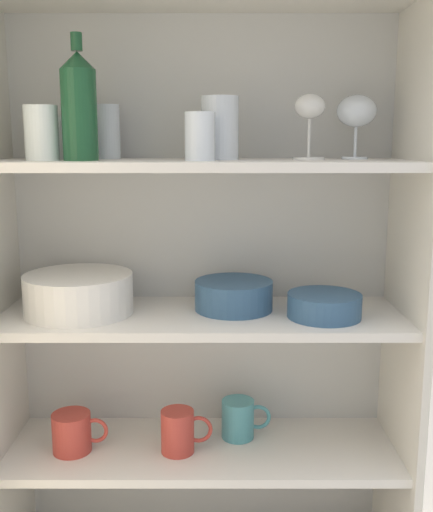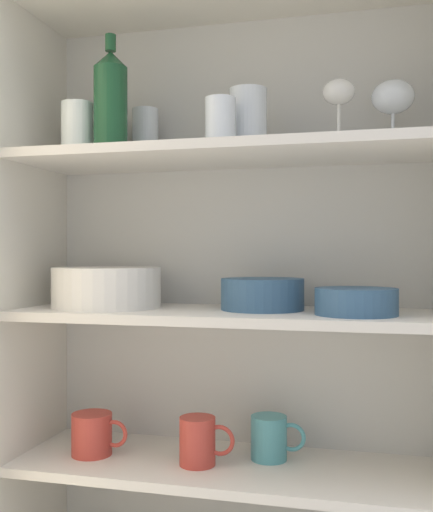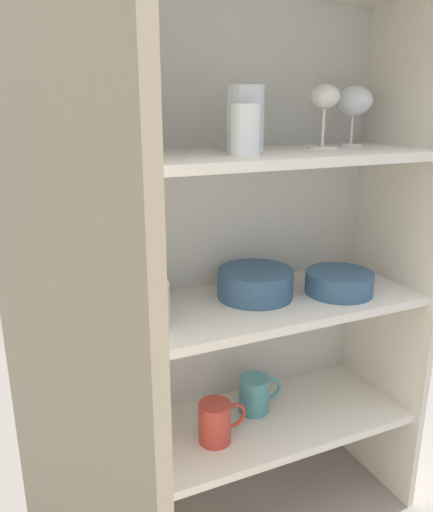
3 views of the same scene
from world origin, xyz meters
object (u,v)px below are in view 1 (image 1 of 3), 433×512
at_px(mixing_bowl_large, 236,294).
at_px(wine_bottle, 82,106).
at_px(plate_stack_white, 81,293).
at_px(serving_bowl_small, 327,304).
at_px(coffee_mug_primary, 75,432).

bearing_deg(mixing_bowl_large, wine_bottle, -168.04).
bearing_deg(wine_bottle, mixing_bowl_large, 11.96).
relative_size(plate_stack_white, mixing_bowl_large, 1.36).
xyz_separation_m(wine_bottle, serving_bowl_small, (0.52, 0.01, -0.42)).
distance_m(plate_stack_white, coffee_mug_primary, 0.33).
bearing_deg(serving_bowl_small, mixing_bowl_large, 162.87).
xyz_separation_m(plate_stack_white, coffee_mug_primary, (-0.02, -0.02, -0.32)).
relative_size(mixing_bowl_large, serving_bowl_small, 1.10).
height_order(plate_stack_white, serving_bowl_small, plate_stack_white).
bearing_deg(serving_bowl_small, coffee_mug_primary, 179.14).
relative_size(serving_bowl_small, coffee_mug_primary, 1.26).
distance_m(mixing_bowl_large, coffee_mug_primary, 0.49).
xyz_separation_m(wine_bottle, plate_stack_white, (-0.03, 0.04, -0.41)).
distance_m(wine_bottle, mixing_bowl_large, 0.53).
bearing_deg(plate_stack_white, serving_bowl_small, -3.38).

